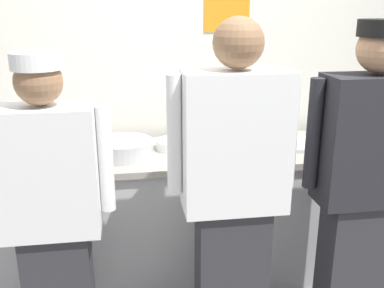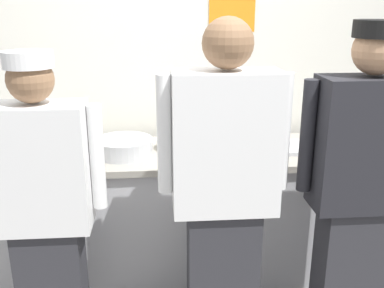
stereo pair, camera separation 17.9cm
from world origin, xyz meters
name	(u,v)px [view 1 (the left image)]	position (x,y,z in m)	size (l,w,h in m)	color
wall_back	(181,54)	(0.00, 0.82, 1.45)	(4.15, 0.11, 2.90)	silver
prep_counter	(191,213)	(0.00, 0.35, 0.45)	(2.65, 0.67, 0.89)	#B2B2B7
chef_near_left	(53,214)	(-0.76, -0.34, 0.85)	(0.58, 0.24, 1.59)	#2D2D33
chef_center	(234,192)	(0.10, -0.38, 0.92)	(0.63, 0.24, 1.74)	#2D2D33
chef_far_right	(363,183)	(0.78, -0.36, 0.92)	(0.62, 0.24, 1.72)	#2D2D33
plate_stack_front	(43,159)	(-0.90, 0.27, 0.91)	(0.22, 0.22, 0.05)	white
plate_stack_rear	(174,144)	(-0.10, 0.41, 0.92)	(0.23, 0.23, 0.06)	white
mixing_bowl_steel	(124,148)	(-0.42, 0.31, 0.94)	(0.35, 0.35, 0.10)	#B7BABF
sheet_tray	(290,145)	(0.65, 0.34, 0.90)	(0.44, 0.28, 0.02)	#B7BABF
squeeze_bottle_primary	(359,135)	(1.08, 0.25, 0.98)	(0.05, 0.05, 0.18)	#E5E066
squeeze_bottle_secondary	(64,138)	(-0.80, 0.46, 0.98)	(0.06, 0.06, 0.18)	#E5E066
ramekin_green_sauce	(191,156)	(-0.02, 0.19, 0.91)	(0.09, 0.09, 0.04)	white
ramekin_orange_sauce	(221,155)	(0.16, 0.17, 0.92)	(0.09, 0.09, 0.05)	white
ramekin_red_sauce	(22,153)	(-1.04, 0.39, 0.92)	(0.10, 0.10, 0.04)	white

